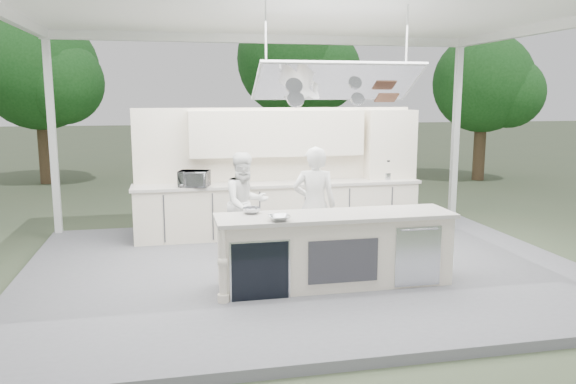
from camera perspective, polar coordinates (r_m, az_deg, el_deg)
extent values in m
plane|color=#434D35|center=(8.34, 1.63, -8.24)|extent=(90.00, 90.00, 0.00)
cube|color=slate|center=(8.32, 1.63, -7.85)|extent=(8.00, 6.00, 0.12)
cube|color=white|center=(12.10, 16.67, 5.89)|extent=(0.12, 0.12, 3.70)
cube|color=white|center=(10.83, -22.81, 5.14)|extent=(0.12, 0.12, 3.70)
cube|color=white|center=(8.02, 1.76, 18.39)|extent=(8.20, 6.20, 0.16)
cube|color=white|center=(10.82, -2.00, 15.27)|extent=(8.00, 0.12, 0.16)
cube|color=white|center=(9.68, 25.66, 15.02)|extent=(0.12, 6.00, 0.16)
cube|color=white|center=(7.12, 5.06, 11.14)|extent=(2.00, 0.71, 0.43)
cube|color=white|center=(7.12, 5.06, 11.14)|extent=(2.06, 0.76, 0.46)
cylinder|color=white|center=(6.94, -2.26, 15.13)|extent=(0.02, 0.02, 0.95)
cylinder|color=white|center=(7.46, 11.97, 14.56)|extent=(0.02, 0.02, 0.95)
cylinder|color=silver|center=(7.13, 0.78, 9.40)|extent=(0.22, 0.14, 0.21)
cylinder|color=silver|center=(7.30, 7.08, 9.34)|extent=(0.18, 0.12, 0.18)
cube|color=#95583B|center=(7.46, 9.98, 9.42)|extent=(0.28, 0.18, 0.12)
cube|color=white|center=(7.39, 4.81, -6.01)|extent=(3.00, 0.70, 0.90)
cube|color=beige|center=(7.28, 4.86, -2.41)|extent=(3.10, 0.78, 0.05)
cylinder|color=white|center=(6.78, -6.66, -7.41)|extent=(0.11, 0.11, 0.92)
cube|color=black|center=(6.86, -2.85, -8.03)|extent=(0.70, 0.04, 0.72)
cube|color=silver|center=(6.86, -2.85, -8.04)|extent=(0.74, 0.03, 0.72)
cube|color=#36353B|center=(7.07, 5.64, -7.01)|extent=(0.90, 0.02, 0.55)
cube|color=silver|center=(7.42, 13.07, -6.40)|extent=(0.62, 0.02, 0.78)
cube|color=white|center=(9.99, -0.91, -1.84)|extent=(5.00, 0.65, 0.90)
cube|color=beige|center=(9.91, -0.91, 0.86)|extent=(5.08, 0.72, 0.05)
cube|color=white|center=(10.17, -1.24, 2.22)|extent=(5.00, 0.10, 2.25)
cube|color=white|center=(9.98, -1.12, 5.98)|extent=(3.10, 0.38, 0.80)
cube|color=white|center=(10.54, 10.26, 4.66)|extent=(0.90, 0.45, 1.30)
cube|color=#95583B|center=(10.54, 10.26, 4.66)|extent=(0.84, 0.40, 0.03)
cylinder|color=silver|center=(10.44, 9.95, 1.64)|extent=(0.20, 0.20, 0.12)
cylinder|color=black|center=(10.42, 9.98, 2.51)|extent=(0.17, 0.17, 0.20)
cylinder|color=black|center=(10.57, 11.71, 1.63)|extent=(0.16, 0.16, 0.10)
cone|color=black|center=(10.55, 11.74, 2.54)|extent=(0.14, 0.14, 0.24)
cylinder|color=brown|center=(18.14, -23.49, 4.10)|extent=(0.36, 0.36, 2.10)
sphere|color=#225D22|center=(18.09, -23.98, 11.17)|extent=(3.40, 3.40, 3.40)
sphere|color=#225D22|center=(17.45, -22.03, 10.26)|extent=(2.38, 2.38, 2.38)
cylinder|color=brown|center=(20.23, 0.58, 5.89)|extent=(0.36, 0.36, 2.45)
sphere|color=#225D22|center=(20.23, 0.59, 13.33)|extent=(4.00, 4.00, 4.00)
sphere|color=#225D22|center=(19.81, 3.28, 12.23)|extent=(2.80, 2.80, 2.80)
cylinder|color=brown|center=(18.36, 18.86, 4.16)|extent=(0.36, 0.36, 1.92)
sphere|color=#225D22|center=(18.29, 19.21, 10.44)|extent=(3.00, 3.00, 3.00)
sphere|color=#225D22|center=(18.23, 21.53, 9.37)|extent=(2.10, 2.10, 2.10)
imported|color=white|center=(8.23, 2.71, -1.38)|extent=(0.72, 0.56, 1.74)
imported|color=white|center=(8.73, -4.35, -1.20)|extent=(0.94, 0.84, 1.60)
imported|color=#B3B6BB|center=(9.51, -9.52, 1.34)|extent=(0.57, 0.47, 0.27)
imported|color=silver|center=(6.84, -0.91, -2.66)|extent=(0.29, 0.29, 0.07)
imported|color=#B8B9BF|center=(7.28, -3.71, -1.89)|extent=(0.29, 0.29, 0.07)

